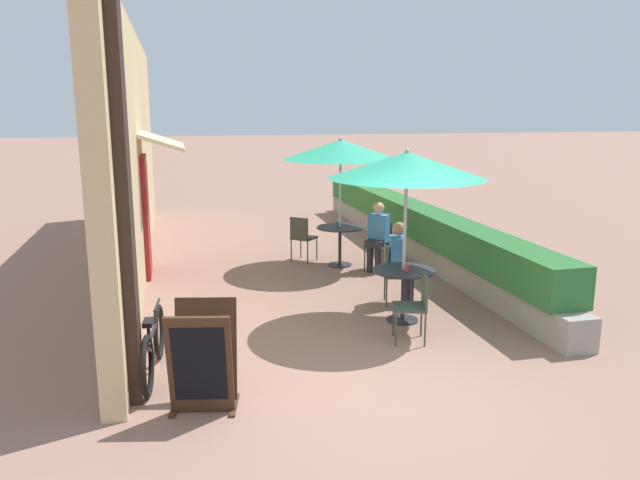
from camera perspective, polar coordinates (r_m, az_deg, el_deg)
ground_plane at (r=6.64m, az=4.88°, el=-13.94°), size 120.00×120.00×0.00m
cafe_facade_wall at (r=11.60m, az=-16.57°, el=7.53°), size 0.98×12.06×4.20m
planter_hedge at (r=12.71m, az=8.42°, el=1.20°), size 0.60×11.06×1.01m
patio_table_near at (r=8.64m, az=7.63°, el=-3.81°), size 0.86×0.86×0.74m
patio_umbrella_near at (r=8.35m, az=7.94°, el=6.77°), size 2.10×2.10×2.38m
cafe_chair_near_left at (r=7.93m, az=8.74°, el=-5.63°), size 0.49×0.49×0.87m
cafe_chair_near_right at (r=9.38m, az=6.69°, el=-2.78°), size 0.49×0.49×0.87m
seated_patron_near_right at (r=9.35m, az=7.39°, el=-1.77°), size 0.47×0.41×1.25m
coffee_cup_near at (r=8.50m, az=7.99°, el=-2.55°), size 0.07×0.07×0.09m
patio_table_mid at (r=11.57m, az=1.83°, el=0.35°), size 0.86×0.86×0.74m
patio_umbrella_mid at (r=11.35m, az=1.89°, el=8.26°), size 2.10×2.10×2.38m
cafe_chair_mid_left at (r=11.33m, az=5.49°, el=-0.17°), size 0.56×0.56×0.87m
seated_patron_mid_left at (r=11.19m, az=5.28°, el=0.58°), size 0.51×0.51×1.25m
cafe_chair_mid_right at (r=11.87m, az=-1.66°, el=0.45°), size 0.56×0.56×0.87m
coffee_cup_mid at (r=11.58m, az=1.65°, el=1.49°), size 0.07×0.07×0.09m
bicycle_leaning at (r=7.16m, az=-14.99°, el=-9.38°), size 0.22×1.65×0.74m
menu_board at (r=6.28m, az=-10.64°, el=-10.56°), size 0.73×0.74×1.04m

